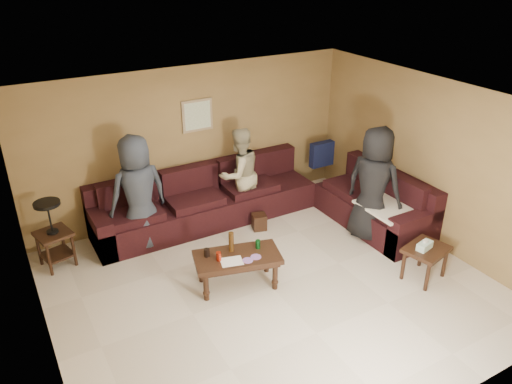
% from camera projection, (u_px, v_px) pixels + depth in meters
% --- Properties ---
extents(room, '(5.60, 5.50, 2.50)m').
position_uv_depth(room, '(273.00, 174.00, 5.97)').
color(room, beige).
rests_on(room, ground).
extents(sectional_sofa, '(4.65, 2.90, 0.97)m').
position_uv_depth(sectional_sofa, '(266.00, 206.00, 8.11)').
color(sectional_sofa, black).
rests_on(sectional_sofa, ground).
extents(coffee_table, '(1.23, 0.83, 0.75)m').
position_uv_depth(coffee_table, '(237.00, 260.00, 6.58)').
color(coffee_table, black).
rests_on(coffee_table, ground).
extents(end_table_left, '(0.54, 0.54, 1.01)m').
position_uv_depth(end_table_left, '(53.00, 233.00, 6.95)').
color(end_table_left, black).
rests_on(end_table_left, ground).
extents(side_table_right, '(0.68, 0.60, 0.62)m').
position_uv_depth(side_table_right, '(426.00, 252.00, 6.72)').
color(side_table_right, black).
rests_on(side_table_right, ground).
extents(waste_bin, '(0.27, 0.27, 0.26)m').
position_uv_depth(waste_bin, '(259.00, 222.00, 8.04)').
color(waste_bin, black).
rests_on(waste_bin, ground).
extents(wall_art, '(0.52, 0.04, 0.52)m').
position_uv_depth(wall_art, '(197.00, 115.00, 7.93)').
color(wall_art, tan).
rests_on(wall_art, ground).
extents(person_left, '(0.92, 0.64, 1.77)m').
position_uv_depth(person_left, '(138.00, 193.00, 7.26)').
color(person_left, '#303642').
rests_on(person_left, ground).
extents(person_middle, '(0.85, 0.71, 1.57)m').
position_uv_depth(person_middle, '(240.00, 174.00, 8.12)').
color(person_middle, tan).
rests_on(person_middle, ground).
extents(person_right, '(0.85, 1.03, 1.81)m').
position_uv_depth(person_right, '(374.00, 185.00, 7.47)').
color(person_right, black).
rests_on(person_right, ground).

